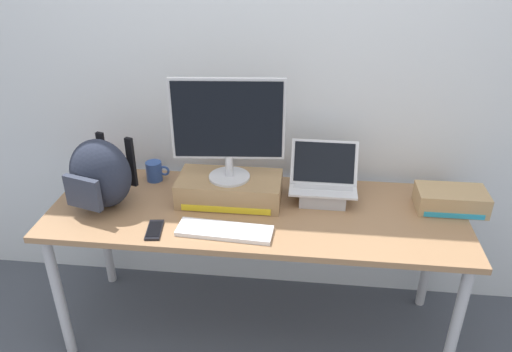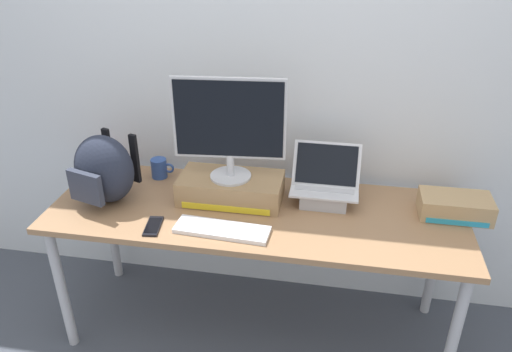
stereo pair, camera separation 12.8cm
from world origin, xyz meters
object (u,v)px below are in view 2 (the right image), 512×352
object	(u,v)px
messenger_backpack	(104,169)
toner_box_cyan	(455,206)
desktop_monitor	(229,126)
cell_phone	(153,226)
plush_toy	(105,161)
external_keyboard	(222,229)
open_laptop	(324,190)
coffee_mug	(160,168)
toner_box_yellow	(231,188)

from	to	relation	value
messenger_backpack	toner_box_cyan	size ratio (longest dim) A/B	1.12
desktop_monitor	cell_phone	xyz separation A→B (m)	(-0.29, -0.30, -0.38)
desktop_monitor	plush_toy	size ratio (longest dim) A/B	4.91
messenger_backpack	cell_phone	distance (m)	0.39
cell_phone	desktop_monitor	bearing A→B (deg)	38.57
messenger_backpack	cell_phone	size ratio (longest dim) A/B	2.24
external_keyboard	cell_phone	distance (m)	0.31
open_laptop	plush_toy	size ratio (longest dim) A/B	3.07
messenger_backpack	plush_toy	size ratio (longest dim) A/B	3.38
messenger_backpack	open_laptop	bearing A→B (deg)	25.94
external_keyboard	cell_phone	world-z (taller)	external_keyboard
toner_box_cyan	external_keyboard	bearing A→B (deg)	-162.89
toner_box_cyan	plush_toy	bearing A→B (deg)	175.05
plush_toy	toner_box_cyan	xyz separation A→B (m)	(1.80, -0.16, -0.00)
plush_toy	cell_phone	bearing A→B (deg)	-47.22
open_laptop	cell_phone	bearing A→B (deg)	-153.25
cell_phone	plush_toy	bearing A→B (deg)	125.31
open_laptop	external_keyboard	bearing A→B (deg)	-140.66
messenger_backpack	coffee_mug	bearing A→B (deg)	74.63
plush_toy	toner_box_cyan	size ratio (longest dim) A/B	0.33
desktop_monitor	toner_box_yellow	bearing A→B (deg)	91.88
cell_phone	plush_toy	xyz separation A→B (m)	(-0.46, 0.49, 0.05)
plush_toy	toner_box_cyan	world-z (taller)	plush_toy
cell_phone	toner_box_cyan	size ratio (longest dim) A/B	0.50
coffee_mug	desktop_monitor	bearing A→B (deg)	-20.79
desktop_monitor	external_keyboard	distance (m)	0.47
desktop_monitor	external_keyboard	bearing A→B (deg)	-90.85
cell_phone	toner_box_cyan	distance (m)	1.39
coffee_mug	toner_box_cyan	size ratio (longest dim) A/B	0.39
messenger_backpack	toner_box_cyan	distance (m)	1.66
desktop_monitor	toner_box_cyan	world-z (taller)	desktop_monitor
external_keyboard	coffee_mug	xyz separation A→B (m)	(-0.45, 0.44, 0.04)
messenger_backpack	plush_toy	world-z (taller)	messenger_backpack
desktop_monitor	plush_toy	xyz separation A→B (m)	(-0.75, 0.19, -0.34)
coffee_mug	plush_toy	bearing A→B (deg)	174.53
desktop_monitor	toner_box_cyan	size ratio (longest dim) A/B	1.62
external_keyboard	toner_box_cyan	size ratio (longest dim) A/B	1.34
coffee_mug	messenger_backpack	bearing A→B (deg)	-121.62
external_keyboard	coffee_mug	world-z (taller)	coffee_mug
desktop_monitor	messenger_backpack	xyz separation A→B (m)	(-0.59, -0.11, -0.22)
external_keyboard	cell_phone	bearing A→B (deg)	-172.70
coffee_mug	toner_box_yellow	bearing A→B (deg)	-20.66
open_laptop	messenger_backpack	size ratio (longest dim) A/B	0.91
messenger_backpack	coffee_mug	world-z (taller)	messenger_backpack
coffee_mug	open_laptop	bearing A→B (deg)	-6.21
messenger_backpack	cell_phone	bearing A→B (deg)	-15.99
plush_toy	toner_box_yellow	bearing A→B (deg)	-14.31
external_keyboard	plush_toy	distance (m)	0.90
toner_box_yellow	desktop_monitor	bearing A→B (deg)	-83.00
coffee_mug	cell_phone	xyz separation A→B (m)	(0.13, -0.46, -0.05)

